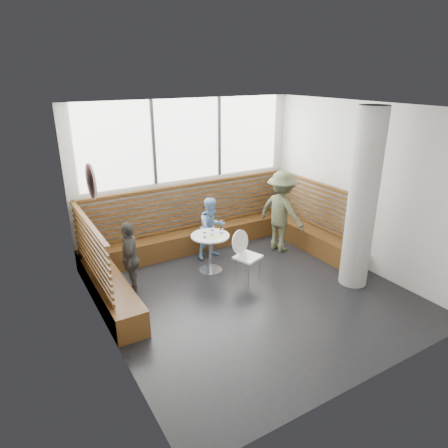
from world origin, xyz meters
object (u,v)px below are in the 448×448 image
child_left (130,258)px  cafe_chair (246,251)px  cafe_table (210,245)px  adult_man (282,212)px  concrete_column (363,201)px  child_back (212,228)px

child_left → cafe_chair: bearing=95.5°
cafe_chair → child_left: bearing=144.4°
cafe_table → adult_man: (1.81, 0.11, 0.34)m
cafe_table → cafe_chair: cafe_chair is taller
cafe_chair → concrete_column: bearing=-55.1°
cafe_chair → child_back: 1.15m
concrete_column → cafe_chair: concrete_column is taller
concrete_column → cafe_chair: 2.26m
concrete_column → child_back: (-1.73, 2.30, -0.95)m
cafe_table → concrete_column: bearing=-40.4°
adult_man → child_left: 3.41m
cafe_table → child_back: bearing=58.2°
cafe_table → cafe_chair: (0.43, -0.59, 0.01)m
adult_man → cafe_chair: bearing=103.7°
concrete_column → adult_man: bearing=97.8°
concrete_column → cafe_chair: size_ratio=3.37×
concrete_column → child_left: concrete_column is taller
child_back → concrete_column: bearing=-58.5°
adult_man → child_left: size_ratio=1.32×
child_left → cafe_table: bearing=112.0°
cafe_chair → child_left: (-2.02, 0.58, 0.11)m
concrete_column → cafe_table: bearing=139.6°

